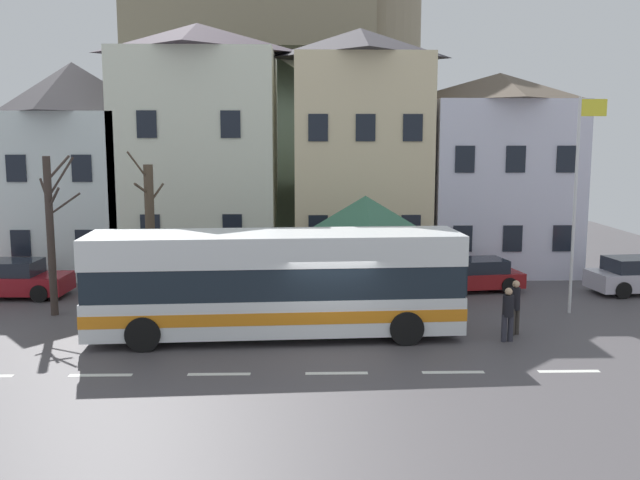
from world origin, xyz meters
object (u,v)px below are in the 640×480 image
object	(u,v)px
bare_tree_00	(150,231)
bare_tree_01	(51,231)
townhouse_03	(497,173)
flagpole	(578,190)
townhouse_00	(76,167)
hilltop_castle	(259,128)
townhouse_02	(360,151)
parked_car_01	(469,275)
transit_bus	(276,284)
bus_shelter	(365,217)
townhouse_01	(200,149)
parked_car_02	(9,279)
pedestrian_00	(508,312)
public_bench	(411,280)
pedestrian_01	(515,306)

from	to	relation	value
bare_tree_00	bare_tree_01	bearing A→B (deg)	-143.31
townhouse_03	flagpole	bearing A→B (deg)	-86.65
townhouse_00	bare_tree_01	bearing A→B (deg)	-78.07
townhouse_00	hilltop_castle	distance (m)	17.54
townhouse_02	flagpole	world-z (taller)	townhouse_02
townhouse_00	bare_tree_01	world-z (taller)	townhouse_00
townhouse_00	bare_tree_00	xyz separation A→B (m)	(4.67, -6.60, -2.07)
townhouse_03	parked_car_01	size ratio (longest dim) A/B	2.04
hilltop_castle	bare_tree_01	xyz separation A→B (m)	(-5.47, -24.53, -3.78)
townhouse_00	transit_bus	world-z (taller)	townhouse_00
parked_car_01	flagpole	bearing A→B (deg)	117.88
townhouse_00	hilltop_castle	size ratio (longest dim) A/B	0.23
townhouse_00	bus_shelter	size ratio (longest dim) A/B	2.38
townhouse_01	bus_shelter	distance (m)	9.87
townhouse_01	parked_car_02	size ratio (longest dim) A/B	2.50
townhouse_01	bare_tree_00	xyz separation A→B (m)	(-1.01, -6.15, -2.88)
parked_car_02	pedestrian_00	distance (m)	18.28
townhouse_01	public_bench	xyz separation A→B (m)	(8.82, -4.95, -5.00)
hilltop_castle	pedestrian_00	bearing A→B (deg)	-72.22
parked_car_01	pedestrian_00	bearing A→B (deg)	77.29
townhouse_01	pedestrian_01	bearing A→B (deg)	-45.04
hilltop_castle	bare_tree_00	world-z (taller)	hilltop_castle
townhouse_01	parked_car_02	bearing A→B (deg)	-140.04
transit_bus	bare_tree_00	bearing A→B (deg)	130.88
townhouse_02	pedestrian_01	distance (m)	12.47
townhouse_02	parked_car_01	world-z (taller)	townhouse_02
transit_bus	bus_shelter	world-z (taller)	bus_shelter
public_bench	bus_shelter	bearing A→B (deg)	-138.21
parked_car_02	pedestrian_01	distance (m)	18.46
townhouse_00	townhouse_03	size ratio (longest dim) A/B	1.06
parked_car_01	bare_tree_00	distance (m)	12.38
townhouse_01	bus_shelter	bearing A→B (deg)	-44.48
hilltop_castle	parked_car_01	distance (m)	23.90
townhouse_00	parked_car_01	world-z (taller)	townhouse_00
parked_car_01	bus_shelter	bearing A→B (deg)	15.65
parked_car_02	flagpole	world-z (taller)	flagpole
townhouse_02	transit_bus	size ratio (longest dim) A/B	0.96
parked_car_01	pedestrian_01	distance (m)	6.27
flagpole	bare_tree_01	distance (m)	17.72
hilltop_castle	bare_tree_00	size ratio (longest dim) A/B	7.23
public_bench	bare_tree_00	distance (m)	10.13
pedestrian_00	bare_tree_00	world-z (taller)	bare_tree_00
parked_car_02	public_bench	size ratio (longest dim) A/B	3.05
hilltop_castle	bus_shelter	distance (m)	23.84
townhouse_02	flagpole	distance (m)	10.75
bare_tree_00	townhouse_02	bearing A→B (deg)	36.51
bus_shelter	flagpole	size ratio (longest dim) A/B	0.54
townhouse_03	parked_car_02	world-z (taller)	townhouse_03
townhouse_03	parked_car_01	xyz separation A→B (m)	(-2.20, -4.52, -3.79)
townhouse_02	townhouse_03	size ratio (longest dim) A/B	1.22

